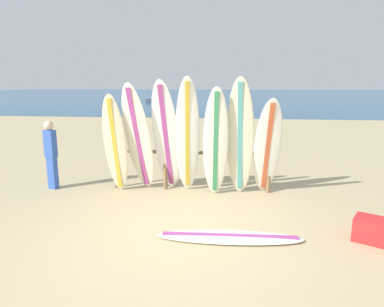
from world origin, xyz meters
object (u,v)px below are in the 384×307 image
object	(u,v)px
surfboard_leaning_right	(240,138)
cooler_box	(376,231)
surfboard_leaning_center_left	(166,137)
surfboard_leaning_center_right	(216,143)
beachgoer_standing	(51,152)
surfboard_rack	(190,162)
surfboard_leaning_far_left	(115,144)
small_boat_offshore	(157,100)
surfboard_leaning_center	(188,137)
surfboard_leaning_left	(138,139)
surfboard_lying_on_sand	(230,237)
surfboard_leaning_far_right	(268,148)

from	to	relation	value
surfboard_leaning_right	cooler_box	bearing A→B (deg)	-43.74
surfboard_leaning_center_left	surfboard_leaning_center_right	distance (m)	1.07
beachgoer_standing	surfboard_rack	bearing A→B (deg)	4.45
surfboard_leaning_center_right	cooler_box	world-z (taller)	surfboard_leaning_center_right
surfboard_rack	beachgoer_standing	distance (m)	3.12
surfboard_leaning_far_left	surfboard_leaning_right	size ratio (longest dim) A/B	0.86
surfboard_rack	small_boat_offshore	world-z (taller)	surfboard_rack
cooler_box	surfboard_leaning_center	bearing A→B (deg)	177.32
surfboard_leaning_center_right	surfboard_leaning_center	bearing A→B (deg)	170.89
surfboard_leaning_center	surfboard_leaning_right	size ratio (longest dim) A/B	1.01
surfboard_leaning_left	surfboard_leaning_center	size ratio (longest dim) A/B	0.95
surfboard_leaning_far_left	surfboard_lying_on_sand	distance (m)	3.34
surfboard_leaning_center_right	surfboard_lying_on_sand	size ratio (longest dim) A/B	1.01
surfboard_leaning_left	surfboard_leaning_right	bearing A→B (deg)	-0.01
surfboard_rack	surfboard_leaning_left	bearing A→B (deg)	-163.51
surfboard_leaning_right	small_boat_offshore	distance (m)	33.95
surfboard_leaning_center_left	small_boat_offshore	bearing A→B (deg)	102.53
small_boat_offshore	surfboard_leaning_center	bearing A→B (deg)	-76.73
surfboard_leaning_center_left	surfboard_leaning_center_right	xyz separation A→B (m)	(1.06, -0.19, -0.07)
beachgoer_standing	cooler_box	size ratio (longest dim) A/B	2.57
surfboard_rack	beachgoer_standing	bearing A→B (deg)	-175.55
beachgoer_standing	surfboard_leaning_far_right	bearing A→B (deg)	-0.64
surfboard_lying_on_sand	small_boat_offshore	bearing A→B (deg)	103.93
surfboard_leaning_center_right	surfboard_lying_on_sand	world-z (taller)	surfboard_leaning_center_right
surfboard_leaning_center_right	cooler_box	distance (m)	3.23
small_boat_offshore	surfboard_leaning_far_left	bearing A→B (deg)	-79.32
surfboard_leaning_right	surfboard_leaning_center_right	bearing A→B (deg)	-165.90
surfboard_leaning_left	surfboard_leaning_center	xyz separation A→B (m)	(1.06, -0.03, 0.06)
beachgoer_standing	surfboard_leaning_center	bearing A→B (deg)	-2.00
surfboard_rack	cooler_box	distance (m)	3.83
surfboard_leaning_far_left	surfboard_leaning_center_right	xyz separation A→B (m)	(2.13, -0.05, 0.08)
surfboard_leaning_left	small_boat_offshore	distance (m)	33.46
surfboard_leaning_center	surfboard_leaning_far_right	world-z (taller)	surfboard_leaning_center
beachgoer_standing	small_boat_offshore	world-z (taller)	beachgoer_standing
surfboard_leaning_far_right	surfboard_leaning_center_right	bearing A→B (deg)	-171.97
surfboard_leaning_center_right	surfboard_leaning_left	bearing A→B (deg)	175.67
surfboard_leaning_left	cooler_box	distance (m)	4.69
surfboard_leaning_center_right	cooler_box	size ratio (longest dim) A/B	3.84
surfboard_leaning_right	small_boat_offshore	xyz separation A→B (m)	(-8.82, 32.77, -0.99)
small_boat_offshore	surfboard_leaning_left	bearing A→B (deg)	-78.48
surfboard_leaning_far_right	surfboard_leaning_center_left	bearing A→B (deg)	178.93
beachgoer_standing	small_boat_offshore	bearing A→B (deg)	98.10
surfboard_leaning_far_right	beachgoer_standing	xyz separation A→B (m)	(-4.73, 0.05, -0.20)
surfboard_leaning_right	surfboard_leaning_far_right	world-z (taller)	surfboard_leaning_right
surfboard_leaning_right	surfboard_leaning_center	bearing A→B (deg)	-178.42
surfboard_rack	beachgoer_standing	size ratio (longest dim) A/B	2.28
surfboard_leaning_left	beachgoer_standing	world-z (taller)	surfboard_leaning_left
surfboard_leaning_center_right	surfboard_leaning_far_right	world-z (taller)	surfboard_leaning_center_right
surfboard_rack	surfboard_leaning_right	world-z (taller)	surfboard_leaning_right
small_boat_offshore	cooler_box	distance (m)	36.35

